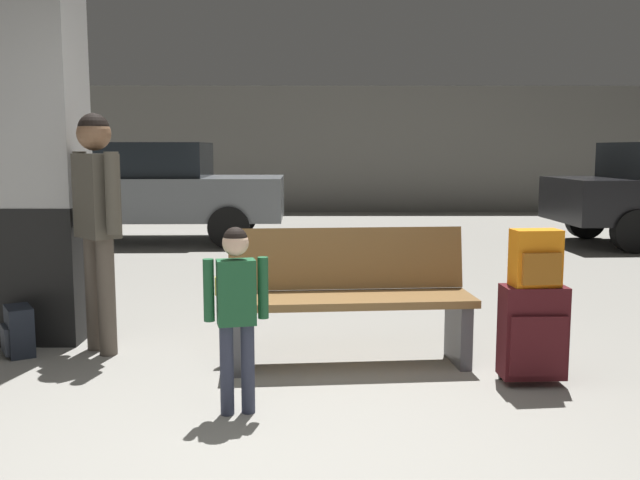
{
  "coord_description": "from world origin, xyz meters",
  "views": [
    {
      "loc": [
        0.21,
        -3.09,
        1.42
      ],
      "look_at": [
        0.23,
        1.3,
        0.85
      ],
      "focal_mm": 39.66,
      "sensor_mm": 36.0,
      "label": 1
    }
  ],
  "objects_px": {
    "bench": "(350,297)",
    "backpack_dark_floor": "(18,331)",
    "backpack_bright": "(536,259)",
    "parked_car_far": "(146,189)",
    "child": "(236,300)",
    "suitcase": "(533,332)",
    "adult": "(97,207)",
    "structural_pillar": "(41,138)"
  },
  "relations": [
    {
      "from": "bench",
      "to": "backpack_dark_floor",
      "type": "distance_m",
      "value": 2.3
    },
    {
      "from": "suitcase",
      "to": "backpack_bright",
      "type": "xyz_separation_m",
      "value": [
        0.0,
        -0.0,
        0.45
      ]
    },
    {
      "from": "parked_car_far",
      "to": "backpack_bright",
      "type": "bearing_deg",
      "value": -59.73
    },
    {
      "from": "backpack_dark_floor",
      "to": "parked_car_far",
      "type": "xyz_separation_m",
      "value": [
        -0.55,
        6.08,
        0.64
      ]
    },
    {
      "from": "suitcase",
      "to": "backpack_bright",
      "type": "distance_m",
      "value": 0.45
    },
    {
      "from": "bench",
      "to": "child",
      "type": "height_order",
      "value": "child"
    },
    {
      "from": "suitcase",
      "to": "backpack_dark_floor",
      "type": "bearing_deg",
      "value": 169.46
    },
    {
      "from": "suitcase",
      "to": "adult",
      "type": "distance_m",
      "value": 2.98
    },
    {
      "from": "structural_pillar",
      "to": "backpack_bright",
      "type": "bearing_deg",
      "value": -18.15
    },
    {
      "from": "structural_pillar",
      "to": "suitcase",
      "type": "distance_m",
      "value": 3.68
    },
    {
      "from": "child",
      "to": "backpack_dark_floor",
      "type": "relative_size",
      "value": 2.98
    },
    {
      "from": "bench",
      "to": "backpack_dark_floor",
      "type": "height_order",
      "value": "bench"
    },
    {
      "from": "structural_pillar",
      "to": "adult",
      "type": "relative_size",
      "value": 1.82
    },
    {
      "from": "bench",
      "to": "suitcase",
      "type": "height_order",
      "value": "bench"
    },
    {
      "from": "adult",
      "to": "suitcase",
      "type": "bearing_deg",
      "value": -14.0
    },
    {
      "from": "child",
      "to": "parked_car_far",
      "type": "xyz_separation_m",
      "value": [
        -2.18,
        7.18,
        0.18
      ]
    },
    {
      "from": "structural_pillar",
      "to": "suitcase",
      "type": "xyz_separation_m",
      "value": [
        3.32,
        -1.09,
        -1.17
      ]
    },
    {
      "from": "backpack_bright",
      "to": "backpack_dark_floor",
      "type": "distance_m",
      "value": 3.48
    },
    {
      "from": "bench",
      "to": "adult",
      "type": "bearing_deg",
      "value": 171.77
    },
    {
      "from": "bench",
      "to": "child",
      "type": "distance_m",
      "value": 1.14
    },
    {
      "from": "bench",
      "to": "backpack_dark_floor",
      "type": "relative_size",
      "value": 4.82
    },
    {
      "from": "child",
      "to": "adult",
      "type": "relative_size",
      "value": 0.61
    },
    {
      "from": "backpack_bright",
      "to": "adult",
      "type": "distance_m",
      "value": 2.91
    },
    {
      "from": "child",
      "to": "backpack_dark_floor",
      "type": "height_order",
      "value": "child"
    },
    {
      "from": "child",
      "to": "adult",
      "type": "height_order",
      "value": "adult"
    },
    {
      "from": "structural_pillar",
      "to": "suitcase",
      "type": "relative_size",
      "value": 4.98
    },
    {
      "from": "adult",
      "to": "parked_car_far",
      "type": "xyz_separation_m",
      "value": [
        -1.1,
        6.01,
        -0.22
      ]
    },
    {
      "from": "backpack_dark_floor",
      "to": "child",
      "type": "bearing_deg",
      "value": -33.89
    },
    {
      "from": "backpack_bright",
      "to": "parked_car_far",
      "type": "bearing_deg",
      "value": 120.27
    },
    {
      "from": "bench",
      "to": "backpack_bright",
      "type": "xyz_separation_m",
      "value": [
        1.09,
        -0.45,
        0.33
      ]
    },
    {
      "from": "adult",
      "to": "bench",
      "type": "bearing_deg",
      "value": -8.23
    },
    {
      "from": "backpack_dark_floor",
      "to": "backpack_bright",
      "type": "bearing_deg",
      "value": -10.55
    },
    {
      "from": "adult",
      "to": "backpack_bright",
      "type": "bearing_deg",
      "value": -14.0
    },
    {
      "from": "structural_pillar",
      "to": "parked_car_far",
      "type": "xyz_separation_m",
      "value": [
        -0.6,
        5.62,
        -0.69
      ]
    },
    {
      "from": "backpack_dark_floor",
      "to": "structural_pillar",
      "type": "bearing_deg",
      "value": 84.01
    },
    {
      "from": "backpack_bright",
      "to": "adult",
      "type": "height_order",
      "value": "adult"
    },
    {
      "from": "child",
      "to": "adult",
      "type": "xyz_separation_m",
      "value": [
        -1.08,
        1.17,
        0.4
      ]
    },
    {
      "from": "suitcase",
      "to": "child",
      "type": "relative_size",
      "value": 0.6
    },
    {
      "from": "parked_car_far",
      "to": "structural_pillar",
      "type": "bearing_deg",
      "value": -83.92
    },
    {
      "from": "adult",
      "to": "parked_car_far",
      "type": "bearing_deg",
      "value": 100.41
    },
    {
      "from": "structural_pillar",
      "to": "parked_car_far",
      "type": "bearing_deg",
      "value": 96.08
    },
    {
      "from": "adult",
      "to": "backpack_dark_floor",
      "type": "height_order",
      "value": "adult"
    }
  ]
}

